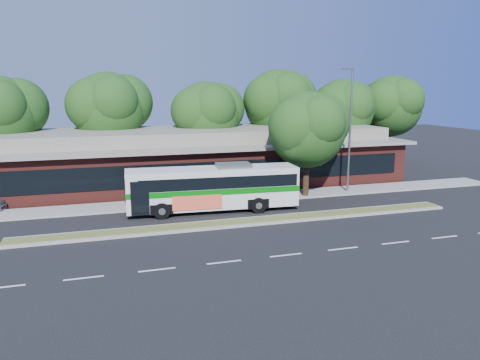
# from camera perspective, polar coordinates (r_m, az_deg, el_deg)

# --- Properties ---
(ground) EXTENTS (120.00, 120.00, 0.00)m
(ground) POSITION_cam_1_polar(r_m,az_deg,el_deg) (26.68, 1.42, -5.59)
(ground) COLOR black
(ground) RESTS_ON ground
(median_strip) EXTENTS (26.00, 1.10, 0.15)m
(median_strip) POSITION_cam_1_polar(r_m,az_deg,el_deg) (27.20, 1.01, -5.09)
(median_strip) COLOR #515A26
(median_strip) RESTS_ON ground
(sidewalk) EXTENTS (44.00, 2.60, 0.12)m
(sidewalk) POSITION_cam_1_polar(r_m,az_deg,el_deg) (32.58, -2.21, -2.38)
(sidewalk) COLOR gray
(sidewalk) RESTS_ON ground
(plaza_building) EXTENTS (33.20, 11.20, 4.45)m
(plaza_building) POSITION_cam_1_polar(r_m,az_deg,el_deg) (38.48, -4.81, 2.82)
(plaza_building) COLOR maroon
(plaza_building) RESTS_ON ground
(lamp_post) EXTENTS (0.93, 0.18, 9.07)m
(lamp_post) POSITION_cam_1_polar(r_m,az_deg,el_deg) (35.15, 13.23, 6.33)
(lamp_post) COLOR slate
(lamp_post) RESTS_ON ground
(tree_bg_a) EXTENTS (6.47, 5.80, 8.63)m
(tree_bg_a) POSITION_cam_1_polar(r_m,az_deg,el_deg) (39.87, -26.72, 7.37)
(tree_bg_a) COLOR black
(tree_bg_a) RESTS_ON ground
(tree_bg_b) EXTENTS (6.69, 6.00, 9.00)m
(tree_bg_b) POSITION_cam_1_polar(r_m,az_deg,el_deg) (40.39, -15.14, 8.60)
(tree_bg_b) COLOR black
(tree_bg_b) RESTS_ON ground
(tree_bg_c) EXTENTS (6.24, 5.60, 8.26)m
(tree_bg_c) POSITION_cam_1_polar(r_m,az_deg,el_deg) (40.54, -3.60, 8.18)
(tree_bg_c) COLOR black
(tree_bg_c) RESTS_ON ground
(tree_bg_d) EXTENTS (6.91, 6.20, 9.37)m
(tree_bg_d) POSITION_cam_1_polar(r_m,az_deg,el_deg) (43.67, 5.20, 9.46)
(tree_bg_d) COLOR black
(tree_bg_d) RESTS_ON ground
(tree_bg_e) EXTENTS (6.47, 5.80, 8.50)m
(tree_bg_e) POSITION_cam_1_polar(r_m,az_deg,el_deg) (45.43, 12.73, 8.45)
(tree_bg_e) COLOR black
(tree_bg_e) RESTS_ON ground
(tree_bg_f) EXTENTS (6.69, 6.00, 8.92)m
(tree_bg_f) POSITION_cam_1_polar(r_m,az_deg,el_deg) (49.51, 18.27, 8.73)
(tree_bg_f) COLOR black
(tree_bg_f) RESTS_ON ground
(transit_bus) EXTENTS (10.88, 3.07, 3.02)m
(transit_bus) POSITION_cam_1_polar(r_m,az_deg,el_deg) (29.46, -3.24, -0.62)
(transit_bus) COLOR silver
(transit_bus) RESTS_ON ground
(sidewalk_tree) EXTENTS (5.98, 5.36, 7.51)m
(sidewalk_tree) POSITION_cam_1_polar(r_m,az_deg,el_deg) (33.44, 8.71, 6.35)
(sidewalk_tree) COLOR black
(sidewalk_tree) RESTS_ON ground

